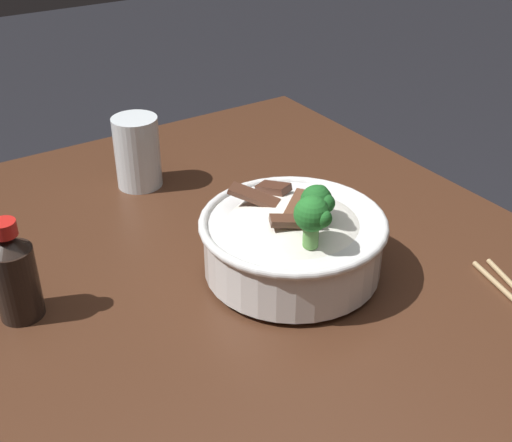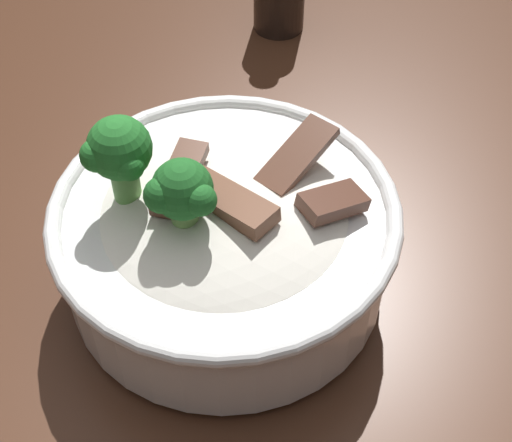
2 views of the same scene
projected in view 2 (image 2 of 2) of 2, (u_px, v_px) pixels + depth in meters
dining_table at (62, 351)px, 0.64m from camera, size 1.40×0.82×0.76m
rice_bowl at (224, 234)px, 0.52m from camera, size 0.24×0.24×0.15m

